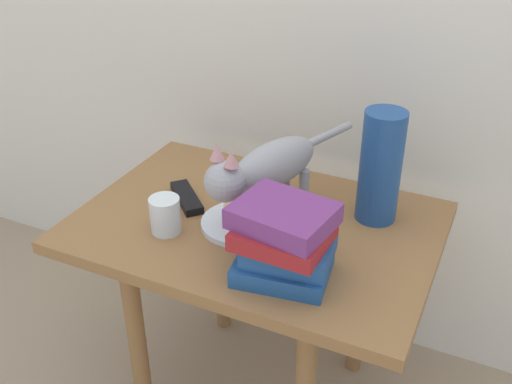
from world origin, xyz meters
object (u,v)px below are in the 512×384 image
at_px(cat, 265,169).
at_px(green_vase, 380,167).
at_px(plate, 241,223).
at_px(bread_roll, 240,208).
at_px(book_stack, 285,241).
at_px(tv_remote, 187,198).
at_px(side_table, 256,250).
at_px(candle_jar, 165,217).

xyz_separation_m(cat, green_vase, (0.24, 0.12, 0.00)).
height_order(plate, cat, cat).
relative_size(bread_roll, book_stack, 0.38).
distance_m(plate, tv_remote, 0.18).
xyz_separation_m(book_stack, green_vase, (0.11, 0.29, 0.05)).
bearing_deg(book_stack, green_vase, 69.31).
height_order(cat, tv_remote, cat).
bearing_deg(plate, cat, 56.00).
distance_m(side_table, tv_remote, 0.22).
bearing_deg(side_table, bread_roll, -150.20).
distance_m(side_table, plate, 0.10).
relative_size(book_stack, candle_jar, 2.48).
relative_size(side_table, plate, 4.50).
bearing_deg(bread_roll, cat, 41.80).
relative_size(bread_roll, candle_jar, 0.94).
relative_size(side_table, book_stack, 3.96).
height_order(candle_jar, tv_remote, candle_jar).
distance_m(cat, green_vase, 0.26).
relative_size(green_vase, tv_remote, 1.79).
bearing_deg(tv_remote, cat, 45.96).
height_order(green_vase, candle_jar, green_vase).
distance_m(side_table, cat, 0.22).
height_order(side_table, plate, plate).
bearing_deg(cat, plate, -124.00).
height_order(side_table, candle_jar, candle_jar).
bearing_deg(bread_roll, green_vase, 29.12).
bearing_deg(cat, tv_remote, -177.18).
bearing_deg(plate, book_stack, -37.80).
xyz_separation_m(side_table, candle_jar, (-0.17, -0.12, 0.12)).
bearing_deg(book_stack, bread_roll, 140.77).
height_order(side_table, bread_roll, bread_roll).
distance_m(bread_roll, tv_remote, 0.17).
xyz_separation_m(side_table, bread_roll, (-0.03, -0.02, 0.12)).
distance_m(plate, candle_jar, 0.17).
xyz_separation_m(side_table, green_vase, (0.25, 0.14, 0.22)).
bearing_deg(candle_jar, side_table, 35.83).
xyz_separation_m(bread_roll, candle_jar, (-0.14, -0.10, -0.00)).
height_order(cat, green_vase, green_vase).
xyz_separation_m(side_table, plate, (-0.02, -0.03, 0.09)).
distance_m(plate, green_vase, 0.34).
bearing_deg(tv_remote, plate, 29.00).
bearing_deg(green_vase, plate, -148.01).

